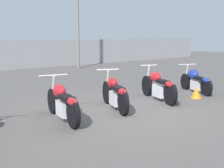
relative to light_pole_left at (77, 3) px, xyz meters
name	(u,v)px	position (x,y,z in m)	size (l,w,h in m)	color
ground_plane	(131,112)	(-5.50, -10.04, -3.88)	(60.00, 60.00, 0.00)	#514F4C
light_pole_left	(77,3)	(0.00, 0.00, 0.00)	(0.70, 0.35, 6.45)	slate
motorcycle_slot_1	(63,102)	(-7.24, -9.56, -3.45)	(0.83, 2.07, 1.00)	black
motorcycle_slot_2	(115,93)	(-5.57, -9.51, -3.46)	(1.06, 1.97, 1.01)	black
motorcycle_slot_3	(159,86)	(-3.80, -9.52, -3.44)	(1.02, 2.09, 1.03)	black
motorcycle_slot_4	(196,81)	(-1.80, -9.51, -3.46)	(1.04, 1.80, 0.94)	black
traffic_cone_near	(196,92)	(-2.64, -10.09, -3.70)	(0.34, 0.34, 0.37)	orange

